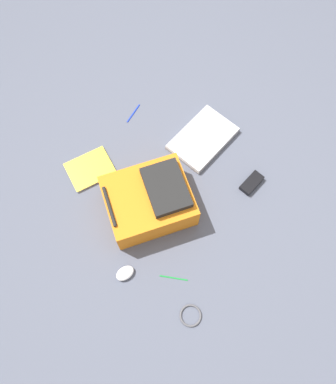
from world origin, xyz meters
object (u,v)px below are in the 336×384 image
at_px(laptop, 203,138).
at_px(pen_blue, 133,113).
at_px(pen_black, 174,278).
at_px(book_blue, 90,169).
at_px(backpack, 150,200).
at_px(cable_coil, 191,316).
at_px(power_brick, 252,183).
at_px(computer_mouse, 125,273).

relative_size(laptop, pen_blue, 2.66).
relative_size(pen_black, pen_blue, 1.00).
xyz_separation_m(book_blue, pen_black, (0.71, -0.13, -0.00)).
bearing_deg(backpack, pen_black, -30.13).
xyz_separation_m(laptop, cable_coil, (0.55, -0.74, -0.01)).
distance_m(pen_black, pen_blue, 0.95).
bearing_deg(backpack, cable_coil, -28.13).
xyz_separation_m(laptop, power_brick, (0.36, -0.03, -0.00)).
relative_size(laptop, pen_black, 2.65).
relative_size(cable_coil, pen_blue, 0.76).
bearing_deg(pen_blue, pen_black, -34.46).
xyz_separation_m(backpack, power_brick, (0.31, 0.44, -0.08)).
bearing_deg(cable_coil, laptop, 126.56).
relative_size(backpack, laptop, 1.45).
height_order(backpack, computer_mouse, backpack).
xyz_separation_m(computer_mouse, power_brick, (0.16, 0.77, -0.00)).
height_order(laptop, book_blue, laptop).
distance_m(backpack, computer_mouse, 0.37).
bearing_deg(laptop, power_brick, -5.32).
distance_m(cable_coil, pen_blue, 1.13).
height_order(power_brick, pen_blue, power_brick).
distance_m(computer_mouse, pen_black, 0.23).
height_order(backpack, pen_black, backpack).
distance_m(book_blue, pen_blue, 0.41).
height_order(computer_mouse, power_brick, computer_mouse).
relative_size(backpack, cable_coil, 5.07).
bearing_deg(computer_mouse, book_blue, 166.98).
bearing_deg(backpack, power_brick, 55.40).
bearing_deg(cable_coil, power_brick, 105.21).
bearing_deg(pen_blue, computer_mouse, -48.54).
height_order(cable_coil, pen_black, cable_coil).
distance_m(backpack, book_blue, 0.39).
relative_size(backpack, book_blue, 1.86).
bearing_deg(pen_blue, power_brick, 7.31).
height_order(computer_mouse, pen_black, computer_mouse).
bearing_deg(book_blue, backpack, 9.02).
relative_size(laptop, book_blue, 1.28).
height_order(laptop, pen_black, laptop).
xyz_separation_m(book_blue, cable_coil, (0.88, -0.21, -0.00)).
distance_m(computer_mouse, cable_coil, 0.36).
distance_m(book_blue, pen_black, 0.72).
relative_size(computer_mouse, pen_blue, 0.67).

